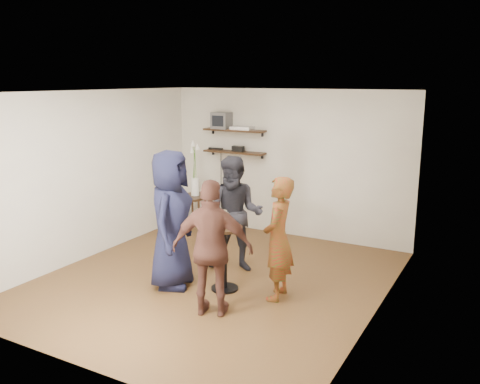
{
  "coord_description": "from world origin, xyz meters",
  "views": [
    {
      "loc": [
        3.54,
        -5.69,
        2.77
      ],
      "look_at": [
        0.2,
        0.4,
        1.21
      ],
      "focal_mm": 38.0,
      "sensor_mm": 36.0,
      "label": 1
    }
  ],
  "objects_px": {
    "side_table": "(195,201)",
    "drinks_table": "(225,249)",
    "person_dark": "(236,214)",
    "radio": "(238,149)",
    "person_brown": "(212,249)",
    "person_navy": "(171,219)",
    "crt_monitor": "(222,120)",
    "dvd_deck": "(242,128)",
    "person_plaid": "(278,238)"
  },
  "relations": [
    {
      "from": "radio",
      "to": "person_navy",
      "type": "height_order",
      "value": "person_navy"
    },
    {
      "from": "radio",
      "to": "drinks_table",
      "type": "height_order",
      "value": "radio"
    },
    {
      "from": "side_table",
      "to": "radio",
      "type": "bearing_deg",
      "value": 28.64
    },
    {
      "from": "person_dark",
      "to": "person_brown",
      "type": "distance_m",
      "value": 1.47
    },
    {
      "from": "crt_monitor",
      "to": "person_brown",
      "type": "height_order",
      "value": "crt_monitor"
    },
    {
      "from": "drinks_table",
      "to": "person_plaid",
      "type": "distance_m",
      "value": 0.77
    },
    {
      "from": "person_plaid",
      "to": "drinks_table",
      "type": "bearing_deg",
      "value": -90.0
    },
    {
      "from": "person_brown",
      "to": "person_plaid",
      "type": "bearing_deg",
      "value": -140.49
    },
    {
      "from": "crt_monitor",
      "to": "drinks_table",
      "type": "distance_m",
      "value": 3.34
    },
    {
      "from": "crt_monitor",
      "to": "dvd_deck",
      "type": "distance_m",
      "value": 0.44
    },
    {
      "from": "radio",
      "to": "person_dark",
      "type": "xyz_separation_m",
      "value": [
        0.99,
        -1.87,
        -0.67
      ]
    },
    {
      "from": "drinks_table",
      "to": "person_brown",
      "type": "height_order",
      "value": "person_brown"
    },
    {
      "from": "radio",
      "to": "drinks_table",
      "type": "relative_size",
      "value": 0.25
    },
    {
      "from": "drinks_table",
      "to": "person_brown",
      "type": "xyz_separation_m",
      "value": [
        0.24,
        -0.69,
        0.26
      ]
    },
    {
      "from": "person_brown",
      "to": "person_navy",
      "type": "bearing_deg",
      "value": -45.78
    },
    {
      "from": "dvd_deck",
      "to": "drinks_table",
      "type": "xyz_separation_m",
      "value": [
        1.13,
        -2.57,
        -1.34
      ]
    },
    {
      "from": "drinks_table",
      "to": "person_navy",
      "type": "xyz_separation_m",
      "value": [
        -0.7,
        -0.22,
        0.37
      ]
    },
    {
      "from": "person_dark",
      "to": "person_brown",
      "type": "bearing_deg",
      "value": -89.15
    },
    {
      "from": "dvd_deck",
      "to": "person_navy",
      "type": "bearing_deg",
      "value": -81.2
    },
    {
      "from": "dvd_deck",
      "to": "person_dark",
      "type": "bearing_deg",
      "value": -64.12
    },
    {
      "from": "dvd_deck",
      "to": "person_dark",
      "type": "height_order",
      "value": "dvd_deck"
    },
    {
      "from": "radio",
      "to": "person_navy",
      "type": "xyz_separation_m",
      "value": [
        0.52,
        -2.79,
        -0.58
      ]
    },
    {
      "from": "side_table",
      "to": "person_dark",
      "type": "height_order",
      "value": "person_dark"
    },
    {
      "from": "person_navy",
      "to": "side_table",
      "type": "bearing_deg",
      "value": 8.97
    },
    {
      "from": "dvd_deck",
      "to": "person_plaid",
      "type": "xyz_separation_m",
      "value": [
        1.86,
        -2.46,
        -1.1
      ]
    },
    {
      "from": "person_plaid",
      "to": "person_navy",
      "type": "relative_size",
      "value": 0.85
    },
    {
      "from": "radio",
      "to": "person_plaid",
      "type": "xyz_separation_m",
      "value": [
        1.94,
        -2.46,
        -0.72
      ]
    },
    {
      "from": "dvd_deck",
      "to": "person_navy",
      "type": "distance_m",
      "value": 2.99
    },
    {
      "from": "dvd_deck",
      "to": "side_table",
      "type": "bearing_deg",
      "value": -154.04
    },
    {
      "from": "side_table",
      "to": "drinks_table",
      "type": "relative_size",
      "value": 0.74
    },
    {
      "from": "person_dark",
      "to": "person_brown",
      "type": "height_order",
      "value": "person_dark"
    },
    {
      "from": "drinks_table",
      "to": "person_navy",
      "type": "height_order",
      "value": "person_navy"
    },
    {
      "from": "drinks_table",
      "to": "person_brown",
      "type": "relative_size",
      "value": 0.53
    },
    {
      "from": "drinks_table",
      "to": "person_brown",
      "type": "distance_m",
      "value": 0.78
    },
    {
      "from": "person_brown",
      "to": "crt_monitor",
      "type": "bearing_deg",
      "value": -80.54
    },
    {
      "from": "person_dark",
      "to": "person_navy",
      "type": "bearing_deg",
      "value": -134.93
    },
    {
      "from": "drinks_table",
      "to": "person_dark",
      "type": "bearing_deg",
      "value": 107.72
    },
    {
      "from": "person_dark",
      "to": "person_navy",
      "type": "distance_m",
      "value": 1.04
    },
    {
      "from": "crt_monitor",
      "to": "drinks_table",
      "type": "bearing_deg",
      "value": -58.82
    },
    {
      "from": "person_navy",
      "to": "person_plaid",
      "type": "bearing_deg",
      "value": -94.71
    },
    {
      "from": "radio",
      "to": "person_plaid",
      "type": "relative_size",
      "value": 0.14
    },
    {
      "from": "person_brown",
      "to": "person_dark",
      "type": "bearing_deg",
      "value": -90.85
    },
    {
      "from": "crt_monitor",
      "to": "drinks_table",
      "type": "height_order",
      "value": "crt_monitor"
    },
    {
      "from": "dvd_deck",
      "to": "drinks_table",
      "type": "relative_size",
      "value": 0.46
    },
    {
      "from": "crt_monitor",
      "to": "person_plaid",
      "type": "relative_size",
      "value": 0.2
    },
    {
      "from": "person_plaid",
      "to": "person_brown",
      "type": "distance_m",
      "value": 0.93
    },
    {
      "from": "person_dark",
      "to": "radio",
      "type": "bearing_deg",
      "value": 100.24
    },
    {
      "from": "crt_monitor",
      "to": "dvd_deck",
      "type": "xyz_separation_m",
      "value": [
        0.42,
        0.0,
        -0.12
      ]
    },
    {
      "from": "radio",
      "to": "person_dark",
      "type": "bearing_deg",
      "value": -62.04
    },
    {
      "from": "person_navy",
      "to": "person_brown",
      "type": "bearing_deg",
      "value": -134.22
    }
  ]
}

